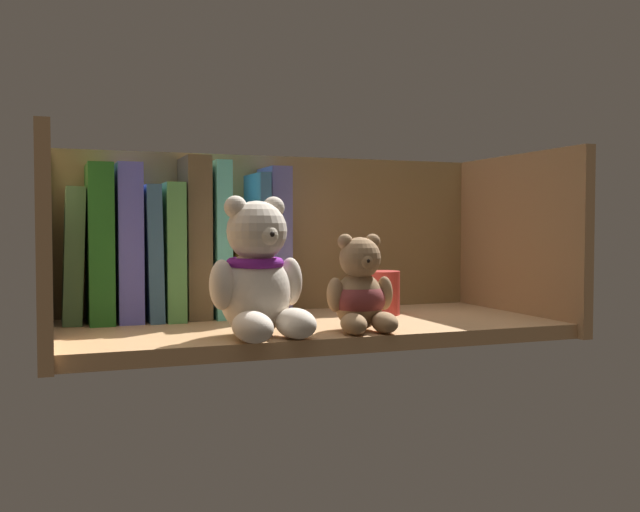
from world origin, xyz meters
The scene contains 17 objects.
shelf_board centered at (0.00, 0.00, 1.00)cm, with size 67.09×29.94×2.00cm, color tan.
shelf_back_panel centered at (0.00, 15.57, 13.22)cm, with size 69.49×1.20×26.44cm, color olive.
shelf_side_panel_left centered at (-34.35, 0.00, 13.22)cm, with size 1.60×32.34×26.44cm, color tan.
shelf_side_panel_right centered at (34.35, 0.00, 13.22)cm, with size 1.60×32.34×26.44cm, color tan.
book_0 centered at (-30.79, 11.77, 11.34)cm, with size 2.52×11.13×18.68cm, color #416840.
book_1 centered at (-27.36, 11.77, 12.95)cm, with size 3.34×14.46×21.89cm, color #20601E.
book_2 centered at (-23.52, 11.77, 13.03)cm, with size 3.36×13.23×22.06cm, color #565ACA.
book_3 centered at (-20.33, 11.77, 11.55)cm, with size 2.02×14.18×19.10cm, color #335B7F.
book_4 centered at (-17.51, 11.77, 11.72)cm, with size 2.62×14.55×19.44cm, color #4F944D.
book_5 centered at (-13.99, 11.77, 13.69)cm, with size 3.42×11.67×23.37cm, color brown.
book_6 centered at (-10.66, 11.77, 13.38)cm, with size 2.26×12.93×22.76cm, color #5AC3B7.
book_7 centered at (-7.50, 11.77, 9.69)cm, with size 3.08×14.68×15.38cm, color brown.
book_8 centered at (-4.64, 11.77, 12.58)cm, with size 1.64×12.80×21.17cm, color #305F8B.
book_9 centered at (-1.77, 11.77, 13.11)cm, with size 3.10×10.38×22.23cm, color #5A5DA2.
teddy_bear_larger centered at (-10.19, -10.04, 9.28)cm, with size 12.74×13.24×17.07cm.
teddy_bear_smaller centered at (3.36, -9.92, 6.88)cm, with size 9.05×9.45×12.42cm.
pillar_candle centered at (12.99, 4.28, 5.30)cm, with size 5.86×5.86×6.60cm, color #C63833.
Camera 1 is at (-33.75, -93.96, 15.46)cm, focal length 40.37 mm.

